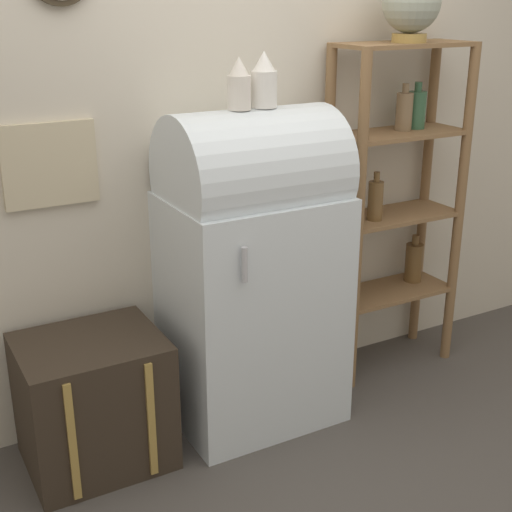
# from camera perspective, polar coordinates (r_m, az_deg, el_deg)

# --- Properties ---
(ground_plane) EXTENTS (12.00, 12.00, 0.00)m
(ground_plane) POSITION_cam_1_polar(r_m,az_deg,el_deg) (3.22, 2.16, -14.60)
(ground_plane) COLOR #4C4742
(wall_back) EXTENTS (7.00, 0.09, 2.70)m
(wall_back) POSITION_cam_1_polar(r_m,az_deg,el_deg) (3.19, -3.04, 11.38)
(wall_back) COLOR beige
(wall_back) RESTS_ON ground_plane
(refrigerator) EXTENTS (0.72, 0.59, 1.41)m
(refrigerator) POSITION_cam_1_polar(r_m,az_deg,el_deg) (3.09, -0.28, -0.97)
(refrigerator) COLOR silver
(refrigerator) RESTS_ON ground_plane
(suitcase_trunk) EXTENTS (0.57, 0.49, 0.55)m
(suitcase_trunk) POSITION_cam_1_polar(r_m,az_deg,el_deg) (3.04, -12.84, -11.29)
(suitcase_trunk) COLOR #33281E
(suitcase_trunk) RESTS_ON ground_plane
(shelf_unit) EXTENTS (0.68, 0.31, 1.63)m
(shelf_unit) POSITION_cam_1_polar(r_m,az_deg,el_deg) (3.58, 11.16, 4.98)
(shelf_unit) COLOR olive
(shelf_unit) RESTS_ON ground_plane
(globe) EXTENTS (0.26, 0.26, 0.30)m
(globe) POSITION_cam_1_polar(r_m,az_deg,el_deg) (3.42, 12.32, 19.07)
(globe) COLOR #AD8942
(globe) RESTS_ON shelf_unit
(vase_left) EXTENTS (0.09, 0.09, 0.20)m
(vase_left) POSITION_cam_1_polar(r_m,az_deg,el_deg) (2.87, -1.36, 13.50)
(vase_left) COLOR silver
(vase_left) RESTS_ON refrigerator
(vase_center) EXTENTS (0.11, 0.11, 0.22)m
(vase_center) POSITION_cam_1_polar(r_m,az_deg,el_deg) (2.93, 0.64, 13.80)
(vase_center) COLOR white
(vase_center) RESTS_ON refrigerator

